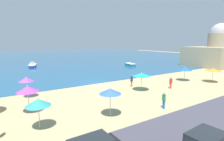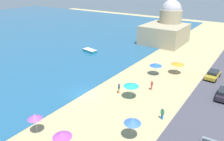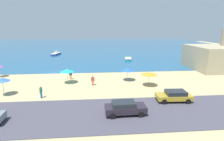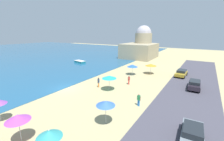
{
  "view_description": "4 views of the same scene",
  "coord_description": "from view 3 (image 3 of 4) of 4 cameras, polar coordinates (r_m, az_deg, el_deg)",
  "views": [
    {
      "loc": [
        -12.37,
        -24.09,
        6.64
      ],
      "look_at": [
        1.95,
        -1.49,
        2.17
      ],
      "focal_mm": 28.0,
      "sensor_mm": 36.0,
      "label": 1
    },
    {
      "loc": [
        -22.39,
        -21.11,
        16.87
      ],
      "look_at": [
        6.9,
        -0.72,
        1.9
      ],
      "focal_mm": 35.0,
      "sensor_mm": 36.0,
      "label": 2
    },
    {
      "loc": [
        8.45,
        -35.42,
        9.2
      ],
      "look_at": [
        11.06,
        -4.32,
        1.48
      ],
      "focal_mm": 28.0,
      "sensor_mm": 36.0,
      "label": 3
    },
    {
      "loc": [
        -15.8,
        -19.31,
        9.2
      ],
      "look_at": [
        11.29,
        -2.24,
        0.98
      ],
      "focal_mm": 24.0,
      "sensor_mm": 36.0,
      "label": 4
    }
  ],
  "objects": [
    {
      "name": "ground_plane",
      "position": [
        37.55,
        -17.66,
        -0.96
      ],
      "size": [
        160.0,
        160.0,
        0.0
      ],
      "primitive_type": "plane",
      "color": "tan"
    },
    {
      "name": "sea",
      "position": [
        91.27,
        -10.2,
        7.9
      ],
      "size": [
        150.0,
        110.0,
        0.05
      ],
      "primitive_type": "cube",
      "color": "#21577F",
      "rests_on": "ground_plane"
    },
    {
      "name": "coastal_road",
      "position": [
        21.42,
        -28.28,
        -13.24
      ],
      "size": [
        80.0,
        8.0,
        0.06
      ],
      "primitive_type": "cube",
      "color": "#43404C",
      "rests_on": "ground_plane"
    },
    {
      "name": "beach_umbrella_0",
      "position": [
        28.1,
        -32.25,
        -2.49
      ],
      "size": [
        1.94,
        1.94,
        2.63
      ],
      "color": "#B2B2B7",
      "rests_on": "ground_plane"
    },
    {
      "name": "beach_umbrella_3",
      "position": [
        29.97,
        -14.46,
        -0.0
      ],
      "size": [
        2.33,
        2.33,
        2.53
      ],
      "color": "#B2B2B7",
      "rests_on": "ground_plane"
    },
    {
      "name": "beach_umbrella_5",
      "position": [
        30.68,
        5.16,
        0.38
      ],
      "size": [
        2.3,
        2.3,
        2.39
      ],
      "color": "#B2B2B7",
      "rests_on": "ground_plane"
    },
    {
      "name": "beach_umbrella_8",
      "position": [
        28.3,
        11.97,
        -0.96
      ],
      "size": [
        2.49,
        2.49,
        2.37
      ],
      "color": "#B2B2B7",
      "rests_on": "ground_plane"
    },
    {
      "name": "bather_0",
      "position": [
        28.49,
        -6.31,
        -3.1
      ],
      "size": [
        0.56,
        0.28,
        1.64
      ],
      "color": "#E24C42",
      "rests_on": "ground_plane"
    },
    {
      "name": "bather_2",
      "position": [
        32.46,
        -13.39,
        -1.19
      ],
      "size": [
        0.55,
        0.31,
        1.73
      ],
      "color": "orange",
      "rests_on": "ground_plane"
    },
    {
      "name": "bather_3",
      "position": [
        25.2,
        -22.21,
        -6.31
      ],
      "size": [
        0.31,
        0.55,
        1.69
      ],
      "color": "blue",
      "rests_on": "ground_plane"
    },
    {
      "name": "parked_car_0",
      "position": [
        23.69,
        19.67,
        -7.72
      ],
      "size": [
        4.43,
        2.13,
        1.39
      ],
      "color": "#A98B26",
      "rests_on": "coastal_road"
    },
    {
      "name": "parked_car_3",
      "position": [
        19.17,
        4.25,
        -11.99
      ],
      "size": [
        4.45,
        1.96,
        1.47
      ],
      "color": "#261F29",
      "rests_on": "coastal_road"
    },
    {
      "name": "skiff_nearshore",
      "position": [
        50.25,
        5.3,
        3.72
      ],
      "size": [
        2.35,
        4.27,
        0.67
      ],
      "color": "#1B7783",
      "rests_on": "sea"
    },
    {
      "name": "skiff_offshore",
      "position": [
        63.09,
        -17.86,
        5.22
      ],
      "size": [
        2.67,
        5.38,
        1.27
      ],
      "color": "#364C9C",
      "rests_on": "sea"
    }
  ]
}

